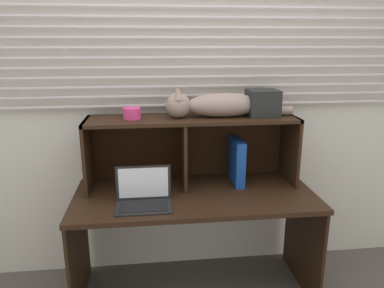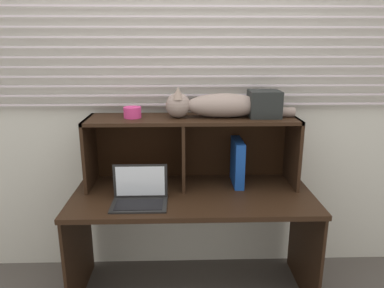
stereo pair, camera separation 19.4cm
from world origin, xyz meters
name	(u,v)px [view 1 (the left image)]	position (x,y,z in m)	size (l,w,h in m)	color
back_panel_with_blinds	(188,95)	(0.00, 0.55, 1.26)	(4.40, 0.08, 2.50)	beige
desk	(195,212)	(0.00, 0.18, 0.57)	(1.48, 0.66, 0.70)	black
hutch_shelf_unit	(190,137)	(-0.01, 0.37, 1.01)	(1.33, 0.33, 0.45)	black
cat	(215,105)	(0.14, 0.33, 1.22)	(0.81, 0.17, 0.19)	gray
laptop	(144,197)	(-0.31, 0.05, 0.75)	(0.32, 0.20, 0.22)	black
binder_upright	(237,161)	(0.30, 0.33, 0.85)	(0.06, 0.25, 0.30)	#15429D
book_stack	(151,184)	(-0.27, 0.33, 0.72)	(0.18, 0.22, 0.03)	tan
small_basket	(132,113)	(-0.37, 0.33, 1.18)	(0.11, 0.11, 0.07)	#D4387D
storage_box	(263,103)	(0.45, 0.33, 1.23)	(0.19, 0.18, 0.17)	black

